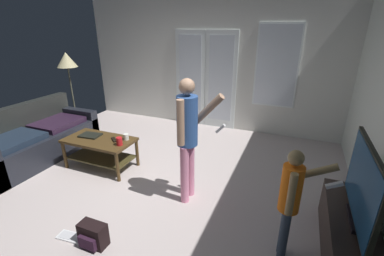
{
  "coord_description": "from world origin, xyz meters",
  "views": [
    {
      "loc": [
        1.82,
        -2.52,
        2.1
      ],
      "look_at": [
        0.79,
        -0.01,
        1.03
      ],
      "focal_mm": 24.45,
      "sensor_mm": 36.0,
      "label": 1
    }
  ],
  "objects_px": {
    "person_child": "(291,198)",
    "floor_lamp": "(67,63)",
    "coffee_table": "(100,147)",
    "backpack": "(93,235)",
    "loose_keyboard": "(77,238)",
    "laptop_closed": "(90,135)",
    "person_adult": "(188,131)",
    "tv_stand": "(348,239)",
    "cup_by_laptop": "(126,137)",
    "tv_remote_black": "(114,140)",
    "cup_near_edge": "(119,141)",
    "flat_screen_tv": "(362,186)",
    "leather_couch": "(36,140)"
  },
  "relations": [
    {
      "from": "flat_screen_tv",
      "to": "laptop_closed",
      "type": "bearing_deg",
      "value": 171.38
    },
    {
      "from": "tv_remote_black",
      "to": "coffee_table",
      "type": "bearing_deg",
      "value": -130.22
    },
    {
      "from": "backpack",
      "to": "loose_keyboard",
      "type": "distance_m",
      "value": 0.25
    },
    {
      "from": "loose_keyboard",
      "to": "laptop_closed",
      "type": "bearing_deg",
      "value": 125.5
    },
    {
      "from": "tv_stand",
      "to": "floor_lamp",
      "type": "xyz_separation_m",
      "value": [
        -4.86,
        1.54,
        1.19
      ]
    },
    {
      "from": "laptop_closed",
      "to": "cup_by_laptop",
      "type": "relative_size",
      "value": 3.4
    },
    {
      "from": "person_child",
      "to": "backpack",
      "type": "height_order",
      "value": "person_child"
    },
    {
      "from": "person_child",
      "to": "tv_remote_black",
      "type": "relative_size",
      "value": 6.75
    },
    {
      "from": "cup_by_laptop",
      "to": "tv_stand",
      "type": "bearing_deg",
      "value": -12.32
    },
    {
      "from": "person_child",
      "to": "tv_remote_black",
      "type": "distance_m",
      "value": 2.67
    },
    {
      "from": "tv_stand",
      "to": "cup_by_laptop",
      "type": "bearing_deg",
      "value": 167.68
    },
    {
      "from": "laptop_closed",
      "to": "person_child",
      "type": "bearing_deg",
      "value": -19.8
    },
    {
      "from": "flat_screen_tv",
      "to": "cup_near_edge",
      "type": "bearing_deg",
      "value": 171.4
    },
    {
      "from": "person_child",
      "to": "backpack",
      "type": "bearing_deg",
      "value": -162.14
    },
    {
      "from": "coffee_table",
      "to": "floor_lamp",
      "type": "relative_size",
      "value": 0.66
    },
    {
      "from": "leather_couch",
      "to": "flat_screen_tv",
      "type": "relative_size",
      "value": 1.76
    },
    {
      "from": "floor_lamp",
      "to": "tv_remote_black",
      "type": "relative_size",
      "value": 9.5
    },
    {
      "from": "person_child",
      "to": "cup_by_laptop",
      "type": "distance_m",
      "value": 2.55
    },
    {
      "from": "backpack",
      "to": "loose_keyboard",
      "type": "bearing_deg",
      "value": -177.2
    },
    {
      "from": "coffee_table",
      "to": "tv_stand",
      "type": "bearing_deg",
      "value": -8.58
    },
    {
      "from": "cup_by_laptop",
      "to": "floor_lamp",
      "type": "bearing_deg",
      "value": 155.0
    },
    {
      "from": "person_child",
      "to": "backpack",
      "type": "relative_size",
      "value": 4.07
    },
    {
      "from": "tv_stand",
      "to": "loose_keyboard",
      "type": "relative_size",
      "value": 3.07
    },
    {
      "from": "flat_screen_tv",
      "to": "backpack",
      "type": "relative_size",
      "value": 3.94
    },
    {
      "from": "leather_couch",
      "to": "tv_stand",
      "type": "distance_m",
      "value": 4.59
    },
    {
      "from": "backpack",
      "to": "cup_by_laptop",
      "type": "height_order",
      "value": "cup_by_laptop"
    },
    {
      "from": "floor_lamp",
      "to": "laptop_closed",
      "type": "distance_m",
      "value": 1.89
    },
    {
      "from": "person_child",
      "to": "laptop_closed",
      "type": "height_order",
      "value": "person_child"
    },
    {
      "from": "person_adult",
      "to": "loose_keyboard",
      "type": "bearing_deg",
      "value": -126.05
    },
    {
      "from": "person_child",
      "to": "floor_lamp",
      "type": "xyz_separation_m",
      "value": [
        -4.3,
        1.78,
        0.71
      ]
    },
    {
      "from": "coffee_table",
      "to": "cup_near_edge",
      "type": "xyz_separation_m",
      "value": [
        0.43,
        -0.06,
        0.19
      ]
    },
    {
      "from": "floor_lamp",
      "to": "backpack",
      "type": "xyz_separation_m",
      "value": [
        2.52,
        -2.35,
        -1.28
      ]
    },
    {
      "from": "person_child",
      "to": "tv_stand",
      "type": "bearing_deg",
      "value": 23.01
    },
    {
      "from": "tv_remote_black",
      "to": "tv_stand",
      "type": "bearing_deg",
      "value": 28.74
    },
    {
      "from": "flat_screen_tv",
      "to": "floor_lamp",
      "type": "bearing_deg",
      "value": 162.48
    },
    {
      "from": "coffee_table",
      "to": "loose_keyboard",
      "type": "height_order",
      "value": "coffee_table"
    },
    {
      "from": "leather_couch",
      "to": "tv_stand",
      "type": "relative_size",
      "value": 1.41
    },
    {
      "from": "tv_stand",
      "to": "person_child",
      "type": "bearing_deg",
      "value": -156.99
    },
    {
      "from": "person_adult",
      "to": "loose_keyboard",
      "type": "relative_size",
      "value": 3.46
    },
    {
      "from": "person_adult",
      "to": "laptop_closed",
      "type": "relative_size",
      "value": 4.96
    },
    {
      "from": "leather_couch",
      "to": "person_child",
      "type": "xyz_separation_m",
      "value": [
        4.01,
        -0.6,
        0.39
      ]
    },
    {
      "from": "cup_near_edge",
      "to": "tv_remote_black",
      "type": "distance_m",
      "value": 0.22
    },
    {
      "from": "coffee_table",
      "to": "backpack",
      "type": "relative_size",
      "value": 3.79
    },
    {
      "from": "leather_couch",
      "to": "tv_remote_black",
      "type": "height_order",
      "value": "leather_couch"
    },
    {
      "from": "coffee_table",
      "to": "person_adult",
      "type": "xyz_separation_m",
      "value": [
        1.58,
        -0.22,
        0.59
      ]
    },
    {
      "from": "backpack",
      "to": "loose_keyboard",
      "type": "xyz_separation_m",
      "value": [
        -0.23,
        -0.01,
        -0.11
      ]
    },
    {
      "from": "floor_lamp",
      "to": "laptop_closed",
      "type": "height_order",
      "value": "floor_lamp"
    },
    {
      "from": "loose_keyboard",
      "to": "floor_lamp",
      "type": "bearing_deg",
      "value": 134.11
    },
    {
      "from": "laptop_closed",
      "to": "person_adult",
      "type": "bearing_deg",
      "value": -13.36
    },
    {
      "from": "coffee_table",
      "to": "cup_near_edge",
      "type": "height_order",
      "value": "cup_near_edge"
    }
  ]
}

